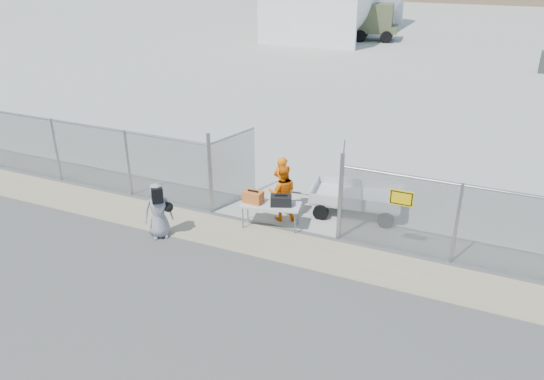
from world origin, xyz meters
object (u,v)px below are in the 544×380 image
at_px(security_worker_left, 282,184).
at_px(security_worker_right, 283,193).
at_px(visitor, 158,210).
at_px(folding_table, 271,215).
at_px(utility_trailer, 357,200).

bearing_deg(security_worker_left, security_worker_right, 124.85).
bearing_deg(visitor, folding_table, -7.33).
distance_m(security_worker_left, visitor, 3.78).
relative_size(security_worker_left, utility_trailer, 0.50).
distance_m(folding_table, security_worker_right, 0.77).
bearing_deg(folding_table, security_worker_left, 83.51).
xyz_separation_m(security_worker_right, utility_trailer, (1.87, 1.31, -0.43)).
distance_m(security_worker_left, utility_trailer, 2.28).
bearing_deg(visitor, security_worker_left, 7.46).
height_order(folding_table, visitor, visitor).
xyz_separation_m(folding_table, utility_trailer, (1.99, 1.89, 0.06)).
xyz_separation_m(folding_table, security_worker_right, (0.12, 0.58, 0.49)).
distance_m(folding_table, security_worker_left, 1.21).
relative_size(security_worker_right, utility_trailer, 0.49).
bearing_deg(security_worker_left, visitor, 60.35).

